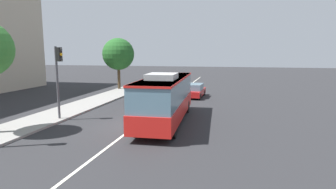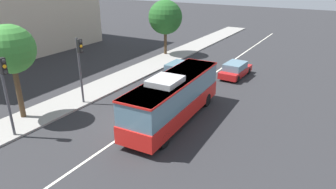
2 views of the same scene
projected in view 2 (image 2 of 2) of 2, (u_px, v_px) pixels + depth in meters
The scene contains 10 objects.
ground_plane at pixel (142, 123), 20.70m from camera, with size 160.00×160.00×0.00m, color #28282B.
sidewalk_kerb at pixel (70, 101), 23.98m from camera, with size 80.00×3.27×0.14m, color gray.
lane_centre_line at pixel (142, 123), 20.70m from camera, with size 76.00×0.16×0.01m, color silver.
transit_bus at pixel (174, 96), 20.37m from camera, with size 10.10×2.96×3.46m.
sedan_red at pixel (235, 70), 29.59m from camera, with size 4.58×2.00×1.46m.
sedan_black at pixel (177, 71), 29.29m from camera, with size 4.52×1.87×1.46m.
traffic_light_near_corner at pixel (80, 60), 22.32m from camera, with size 0.34×0.62×5.20m.
traffic_light_mid_block at pixel (5, 84), 17.58m from camera, with size 0.33×0.62×5.20m.
street_tree_kerbside_left at pixel (165, 17), 36.10m from camera, with size 4.06×4.06×6.64m.
street_tree_kerbside_centre at pixel (10, 50), 19.52m from camera, with size 3.21×3.21×6.59m.
Camera 2 is at (-14.94, -10.98, 9.58)m, focal length 32.28 mm.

